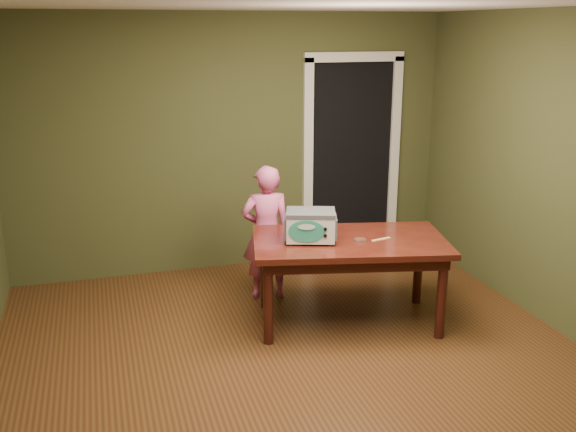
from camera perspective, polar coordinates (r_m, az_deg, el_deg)
The scene contains 8 objects.
floor at distance 4.75m, azimuth 1.96°, elevation -14.55°, with size 5.00×5.00×0.00m, color #533517.
room_shell at distance 4.14m, azimuth 2.19°, elevation 6.14°, with size 4.52×5.02×2.61m.
doorway at distance 7.27m, azimuth 4.74°, elevation 5.38°, with size 1.10×0.66×2.25m.
dining_table at distance 5.40m, azimuth 5.49°, elevation -3.05°, with size 1.76×1.23×0.75m.
toy_oven at distance 5.25m, azimuth 2.02°, elevation -0.78°, with size 0.48×0.39×0.26m.
baking_pan at distance 5.32m, azimuth 6.44°, elevation -2.13°, with size 0.10×0.10×0.02m.
spatula at distance 5.38m, azimuth 8.28°, elevation -2.06°, with size 0.18×0.03×0.01m, color #F7CB6B.
child at distance 5.89m, azimuth -1.94°, elevation -1.49°, with size 0.46×0.30×1.26m, color #DC5A93.
Camera 1 is at (-1.33, -3.85, 2.45)m, focal length 40.00 mm.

